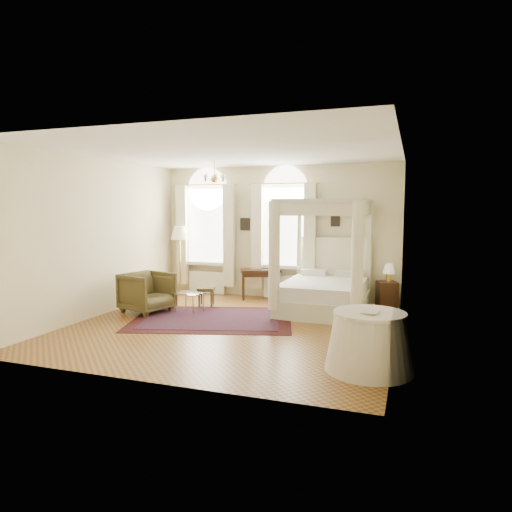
% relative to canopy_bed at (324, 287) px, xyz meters
% --- Properties ---
extents(ground, '(6.00, 6.00, 0.00)m').
position_rel_canopy_bed_xyz_m(ground, '(-1.43, -1.79, -0.55)').
color(ground, olive).
rests_on(ground, ground).
extents(room_walls, '(6.00, 6.00, 6.00)m').
position_rel_canopy_bed_xyz_m(room_walls, '(-1.43, -1.79, 1.43)').
color(room_walls, beige).
rests_on(room_walls, ground).
extents(window_left, '(1.62, 0.27, 3.29)m').
position_rel_canopy_bed_xyz_m(window_left, '(-3.33, 1.08, 0.93)').
color(window_left, silver).
rests_on(window_left, room_walls).
extents(window_right, '(1.62, 0.27, 3.29)m').
position_rel_canopy_bed_xyz_m(window_right, '(-1.23, 1.08, 0.93)').
color(window_right, silver).
rests_on(window_right, room_walls).
extents(chandelier, '(0.51, 0.45, 0.50)m').
position_rel_canopy_bed_xyz_m(chandelier, '(-2.33, -0.59, 2.35)').
color(chandelier, '#B7913D').
rests_on(chandelier, room_walls).
extents(wall_pictures, '(2.54, 0.03, 0.39)m').
position_rel_canopy_bed_xyz_m(wall_pictures, '(-1.34, 1.18, 1.34)').
color(wall_pictures, black).
rests_on(wall_pictures, room_walls).
extents(canopy_bed, '(1.88, 2.29, 2.44)m').
position_rel_canopy_bed_xyz_m(canopy_bed, '(0.00, 0.00, 0.00)').
color(canopy_bed, beige).
rests_on(canopy_bed, ground).
extents(nightstand, '(0.53, 0.50, 0.60)m').
position_rel_canopy_bed_xyz_m(nightstand, '(1.27, 0.84, -0.25)').
color(nightstand, '#37200F').
rests_on(nightstand, ground).
extents(nightstand_lamp, '(0.27, 0.27, 0.40)m').
position_rel_canopy_bed_xyz_m(nightstand_lamp, '(1.30, 0.88, 0.32)').
color(nightstand_lamp, '#B7913D').
rests_on(nightstand_lamp, nightstand).
extents(writing_desk, '(1.11, 0.86, 0.74)m').
position_rel_canopy_bed_xyz_m(writing_desk, '(-1.77, 0.91, 0.08)').
color(writing_desk, '#37200F').
rests_on(writing_desk, ground).
extents(laptop, '(0.30, 0.20, 0.02)m').
position_rel_canopy_bed_xyz_m(laptop, '(-1.69, 0.81, 0.20)').
color(laptop, black).
rests_on(laptop, writing_desk).
extents(stool, '(0.46, 0.46, 0.43)m').
position_rel_canopy_bed_xyz_m(stool, '(-2.70, -0.28, -0.20)').
color(stool, '#483C1F').
rests_on(stool, ground).
extents(armchair, '(1.17, 1.16, 0.87)m').
position_rel_canopy_bed_xyz_m(armchair, '(-3.63, -1.28, -0.12)').
color(armchair, '#453C1D').
rests_on(armchair, ground).
extents(coffee_table, '(0.70, 0.57, 0.42)m').
position_rel_canopy_bed_xyz_m(coffee_table, '(-2.80, -0.94, -0.18)').
color(coffee_table, silver).
rests_on(coffee_table, ground).
extents(floor_lamp, '(0.46, 0.46, 1.79)m').
position_rel_canopy_bed_xyz_m(floor_lamp, '(-3.94, 0.77, 0.97)').
color(floor_lamp, '#B7913D').
rests_on(floor_lamp, ground).
extents(oriental_rug, '(3.71, 3.09, 0.01)m').
position_rel_canopy_bed_xyz_m(oriental_rug, '(-2.02, -1.43, -0.55)').
color(oriental_rug, '#3C0E11').
rests_on(oriental_rug, ground).
extents(side_table, '(1.22, 1.22, 0.83)m').
position_rel_canopy_bed_xyz_m(side_table, '(1.27, -3.40, -0.15)').
color(side_table, silver).
rests_on(side_table, ground).
extents(book, '(0.26, 0.32, 0.03)m').
position_rel_canopy_bed_xyz_m(book, '(1.19, -3.46, 0.29)').
color(book, black).
rests_on(book, side_table).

